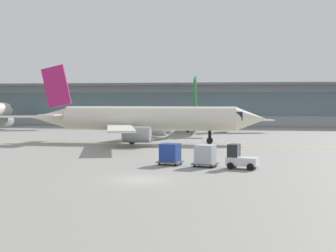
{
  "coord_description": "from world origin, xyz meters",
  "views": [
    {
      "loc": [
        7.52,
        -35.27,
        5.92
      ],
      "look_at": [
        -0.72,
        17.97,
        3.0
      ],
      "focal_mm": 52.56,
      "sensor_mm": 36.0,
      "label": 1
    }
  ],
  "objects_px": {
    "taxiing_regional_jet": "(146,119)",
    "cargo_dolly_lead": "(205,155)",
    "baggage_tug": "(240,158)",
    "cargo_dolly_trailing": "(170,153)",
    "gate_airplane_1": "(199,116)"
  },
  "relations": [
    {
      "from": "taxiing_regional_jet",
      "to": "cargo_dolly_trailing",
      "type": "xyz_separation_m",
      "value": [
        6.53,
        -21.81,
        -2.18
      ]
    },
    {
      "from": "gate_airplane_1",
      "to": "baggage_tug",
      "type": "relative_size",
      "value": 10.21
    },
    {
      "from": "gate_airplane_1",
      "to": "cargo_dolly_lead",
      "type": "xyz_separation_m",
      "value": [
        4.8,
        -46.68,
        -1.84
      ]
    },
    {
      "from": "baggage_tug",
      "to": "cargo_dolly_trailing",
      "type": "relative_size",
      "value": 1.18
    },
    {
      "from": "gate_airplane_1",
      "to": "taxiing_regional_jet",
      "type": "distance_m",
      "value": 24.61
    },
    {
      "from": "gate_airplane_1",
      "to": "baggage_tug",
      "type": "distance_m",
      "value": 48.09
    },
    {
      "from": "gate_airplane_1",
      "to": "cargo_dolly_trailing",
      "type": "bearing_deg",
      "value": 179.81
    },
    {
      "from": "taxiing_regional_jet",
      "to": "baggage_tug",
      "type": "relative_size",
      "value": 11.38
    },
    {
      "from": "taxiing_regional_jet",
      "to": "cargo_dolly_lead",
      "type": "relative_size",
      "value": 13.45
    },
    {
      "from": "taxiing_regional_jet",
      "to": "cargo_dolly_lead",
      "type": "distance_m",
      "value": 24.7
    },
    {
      "from": "gate_airplane_1",
      "to": "cargo_dolly_lead",
      "type": "bearing_deg",
      "value": -176.28
    },
    {
      "from": "gate_airplane_1",
      "to": "cargo_dolly_trailing",
      "type": "xyz_separation_m",
      "value": [
        1.57,
        -45.9,
        -1.84
      ]
    },
    {
      "from": "baggage_tug",
      "to": "cargo_dolly_trailing",
      "type": "distance_m",
      "value": 6.42
    },
    {
      "from": "cargo_dolly_lead",
      "to": "taxiing_regional_jet",
      "type": "bearing_deg",
      "value": 126.92
    },
    {
      "from": "gate_airplane_1",
      "to": "taxiing_regional_jet",
      "type": "height_order",
      "value": "taxiing_regional_jet"
    }
  ]
}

